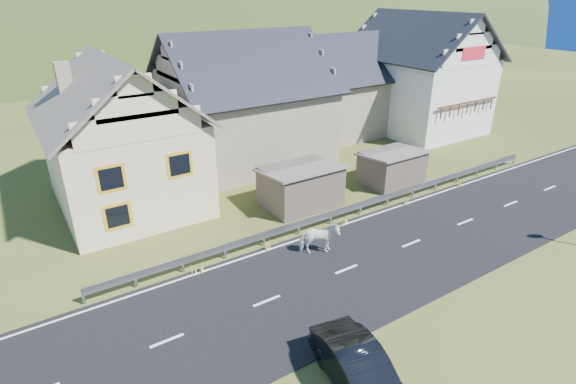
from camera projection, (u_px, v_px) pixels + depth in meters
ground at (411, 244)px, 21.45m from camera, size 160.00×160.00×0.00m
road at (411, 244)px, 21.44m from camera, size 60.00×7.00×0.04m
lane_markings at (411, 243)px, 21.43m from camera, size 60.00×6.60×0.01m
guardrail at (361, 205)px, 24.03m from camera, size 28.10×0.09×0.75m
shed_left at (300, 186)px, 24.98m from camera, size 4.30×3.30×2.40m
shed_right at (391, 168)px, 27.85m from camera, size 3.80×2.90×2.20m
house_cream at (119, 128)px, 23.89m from camera, size 7.80×9.80×8.30m
house_stone_a at (243, 93)px, 30.52m from camera, size 10.80×9.80×8.90m
house_stone_b at (339, 80)px, 37.14m from camera, size 9.80×8.80×8.10m
house_white at (419, 68)px, 37.46m from camera, size 8.80×10.80×9.70m
mountain at (58, 78)px, 169.92m from camera, size 440.00×280.00×260.00m
horse at (319, 238)px, 20.37m from camera, size 1.46×1.96×1.50m
car at (361, 372)px, 13.39m from camera, size 2.24×4.47×1.41m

